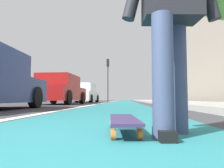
% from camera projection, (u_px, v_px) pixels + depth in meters
% --- Properties ---
extents(ground_plane, '(80.00, 80.00, 0.00)m').
position_uv_depth(ground_plane, '(120.00, 104.00, 10.67)').
color(ground_plane, '#38383D').
extents(bike_lane_paint, '(56.00, 2.17, 0.00)m').
position_uv_depth(bike_lane_paint, '(123.00, 101.00, 24.61)').
color(bike_lane_paint, '#237075').
rests_on(bike_lane_paint, ground).
extents(lane_stripe_white, '(52.00, 0.16, 0.01)m').
position_uv_depth(lane_stripe_white, '(110.00, 102.00, 20.70)').
color(lane_stripe_white, silver).
rests_on(lane_stripe_white, ground).
extents(sidewalk_curb, '(52.00, 3.20, 0.13)m').
position_uv_depth(sidewalk_curb, '(162.00, 101.00, 18.43)').
color(sidewalk_curb, '#9E9B93').
rests_on(sidewalk_curb, ground).
extents(building_facade, '(40.00, 1.20, 10.55)m').
position_uv_depth(building_facade, '(183.00, 51.00, 22.59)').
color(building_facade, gray).
rests_on(building_facade, ground).
extents(skateboard, '(0.85, 0.26, 0.11)m').
position_uv_depth(skateboard, '(123.00, 120.00, 1.66)').
color(skateboard, orange).
rests_on(skateboard, ground).
extents(skater_person, '(0.48, 0.72, 1.64)m').
position_uv_depth(skater_person, '(171.00, 5.00, 1.55)').
color(skater_person, '#384260').
rests_on(skater_person, ground).
extents(parked_car_mid, '(4.26, 2.05, 1.50)m').
position_uv_depth(parked_car_mid, '(60.00, 90.00, 11.13)').
color(parked_car_mid, maroon).
rests_on(parked_car_mid, ground).
extents(parked_car_far, '(4.34, 2.09, 1.46)m').
position_uv_depth(parked_car_far, '(83.00, 94.00, 16.69)').
color(parked_car_far, silver).
rests_on(parked_car_far, ground).
extents(traffic_light, '(0.33, 0.28, 4.59)m').
position_uv_depth(traffic_light, '(108.00, 72.00, 23.17)').
color(traffic_light, '#2D2D2D').
rests_on(traffic_light, ground).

